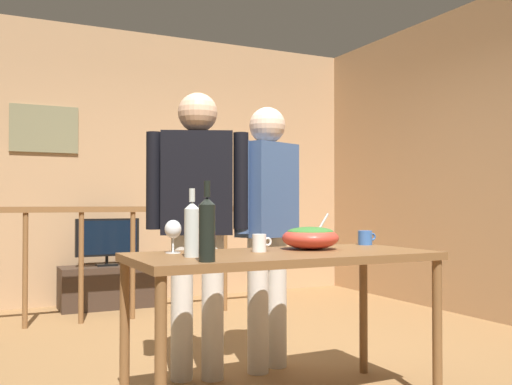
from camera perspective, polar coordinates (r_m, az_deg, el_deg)
The scene contains 16 objects.
ground_plane at distance 3.86m, azimuth 0.57°, elevation -16.64°, with size 7.26×7.26×0.00m, color olive.
back_wall at distance 6.35m, azimuth -10.77°, elevation 2.60°, with size 4.90×0.10×2.88m, color tan.
side_wall_right at distance 5.86m, azimuth 18.63°, elevation 2.94°, with size 0.10×4.19×2.88m, color tan.
framed_picture at distance 6.13m, azimuth -20.32°, elevation 5.95°, with size 0.65×0.03×0.47m, color #7A7655.
stair_railing at distance 5.34m, azimuth -9.77°, elevation -5.23°, with size 3.23×0.10×1.06m.
tv_console at distance 5.94m, azimuth -14.65°, elevation -9.06°, with size 0.90×0.40×0.41m, color #38281E.
flat_screen_tv at distance 5.86m, azimuth -14.56°, elevation -4.43°, with size 0.62×0.12×0.47m.
serving_table at distance 2.94m, azimuth 2.70°, elevation -7.47°, with size 1.54×0.71×0.78m.
salad_bowl at distance 3.13m, azimuth 5.43°, elevation -4.39°, with size 0.31×0.31×0.20m.
wine_glass at distance 2.90m, azimuth -8.26°, elevation -3.76°, with size 0.08×0.08×0.17m.
wine_bottle_clear at distance 2.68m, azimuth -6.39°, elevation -3.56°, with size 0.07×0.07×0.32m.
wine_bottle_dark at distance 2.46m, azimuth -4.89°, elevation -3.54°, with size 0.07×0.07×0.35m.
mug_white at distance 2.95m, azimuth 0.37°, elevation -5.04°, with size 0.11×0.07×0.09m.
mug_blue at distance 3.52m, azimuth 10.84°, elevation -4.44°, with size 0.12×0.08×0.09m.
person_standing_left at distance 3.40m, azimuth -5.84°, elevation -1.54°, with size 0.56×0.36×1.69m.
person_standing_right at distance 3.58m, azimuth 1.13°, elevation -2.21°, with size 0.52×0.35×1.64m.
Camera 1 is at (-1.66, -3.33, 1.03)m, focal length 40.19 mm.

